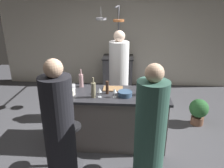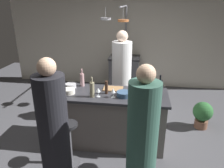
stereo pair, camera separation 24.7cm
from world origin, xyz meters
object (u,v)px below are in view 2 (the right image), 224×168
Objects in this scene: cutting_board at (113,89)px; wine_bottle_dark at (160,87)px; potted_plant at (203,113)px; bar_stool_left at (70,142)px; mixing_bowl_ceramic at (69,91)px; mixing_bowl_steel at (71,86)px; guest_left at (54,132)px; stove_range at (124,73)px; chef at (121,80)px; mixing_bowl_blue at (124,94)px; wine_bottle_rose at (82,80)px; guest_right at (142,140)px; pepper_mill at (106,87)px; wine_bottle_green at (147,89)px; wine_glass_by_chef at (113,91)px; wine_glass_near_right_guest at (98,90)px; wine_bottle_white at (92,89)px; bar_stool_right at (145,149)px.

wine_bottle_dark is at bearing -9.82° from cutting_board.
bar_stool_left is at bearing -148.60° from potted_plant.
mixing_bowl_ceramic is 1.06× the size of mixing_bowl_steel.
guest_left is at bearing -114.63° from cutting_board.
cutting_board is at bearing 2.63° from mixing_bowl_steel.
stove_range is 1.64m from chef.
guest_left is at bearing -128.77° from mixing_bowl_blue.
stove_range is 2.32m from cutting_board.
wine_bottle_rose is at bearing 69.41° from mixing_bowl_ceramic.
guest_right is 0.98m from mixing_bowl_blue.
mixing_bowl_blue is at bearing -151.47° from potted_plant.
pepper_mill is 0.71× the size of wine_bottle_green.
mixing_bowl_ceramic is (-0.71, 0.05, -0.07)m from wine_glass_by_chef.
mixing_bowl_blue reaches higher than mixing_bowl_ceramic.
wine_glass_by_chef is 0.23m from wine_glass_near_right_guest.
wine_bottle_white reaches higher than pepper_mill.
bar_stool_right and bar_stool_left have the same top height.
wine_bottle_rose is 1.11m from wine_bottle_green.
wine_bottle_green reaches higher than cutting_board.
cutting_board is (0.55, 1.19, 0.12)m from guest_left.
mixing_bowl_steel is at bearing -166.90° from potted_plant.
wine_bottle_rose is at bearing -134.74° from chef.
wine_bottle_green reaches higher than bar_stool_left.
wine_bottle_rose reaches higher than bar_stool_right.
mixing_bowl_steel is (-1.21, 1.15, 0.16)m from guest_right.
pepper_mill is 0.66m from mixing_bowl_steel.
mixing_bowl_ceramic reaches higher than bar_stool_left.
wine_bottle_rose reaches higher than pepper_mill.
mixing_bowl_steel is at bearing 165.97° from mixing_bowl_blue.
stove_range is at bearing 98.46° from guest_right.
wine_glass_by_chef is (0.06, -2.60, 0.56)m from stove_range.
wine_glass_near_right_guest is 0.49m from mixing_bowl_ceramic.
mixing_bowl_ceramic is at bearing 141.96° from guest_right.
wine_bottle_rose is at bearing 141.62° from bar_stool_right.
wine_bottle_green is 0.51m from wine_glass_by_chef.
mixing_bowl_ceramic is at bearing -78.93° from mixing_bowl_steel.
chef is at bearing 80.48° from pepper_mill.
wine_glass_by_chef is 0.72m from mixing_bowl_ceramic.
bar_stool_right is (0.48, -1.48, -0.44)m from chef.
guest_left is at bearing -90.30° from wine_bottle_rose.
wine_bottle_green is (1.08, -0.27, -0.00)m from wine_bottle_rose.
wine_bottle_dark reaches higher than wine_glass_near_right_guest.
wine_bottle_rose is 0.49m from wine_bottle_white.
cutting_board reaches higher than potted_plant.
guest_right reaches higher than mixing_bowl_steel.
guest_right is 8.72× the size of mixing_bowl_ceramic.
bar_stool_left is 4.66× the size of wine_glass_by_chef.
potted_plant is at bearing 18.78° from mixing_bowl_ceramic.
mixing_bowl_blue is at bearing 0.42° from mixing_bowl_ceramic.
chef is 1.91m from guest_right.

